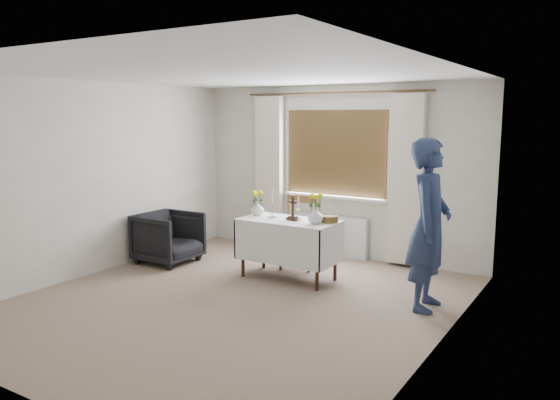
# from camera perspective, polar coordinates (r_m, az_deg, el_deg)

# --- Properties ---
(ground) EXTENTS (5.00, 5.00, 0.00)m
(ground) POSITION_cam_1_polar(r_m,az_deg,el_deg) (6.21, -4.74, -10.56)
(ground) COLOR gray
(ground) RESTS_ON ground
(altar_table) EXTENTS (1.24, 0.64, 0.76)m
(altar_table) POSITION_cam_1_polar(r_m,az_deg,el_deg) (6.93, 0.90, -5.18)
(altar_table) COLOR silver
(altar_table) RESTS_ON ground
(wooden_chair) EXTENTS (0.56, 0.56, 0.99)m
(wooden_chair) POSITION_cam_1_polar(r_m,az_deg,el_deg) (7.41, 1.94, -3.38)
(wooden_chair) COLOR #553A1D
(wooden_chair) RESTS_ON ground
(armchair) EXTENTS (0.80, 0.78, 0.72)m
(armchair) POSITION_cam_1_polar(r_m,az_deg,el_deg) (7.85, -11.57, -3.87)
(armchair) COLOR black
(armchair) RESTS_ON ground
(person) EXTENTS (0.50, 0.70, 1.83)m
(person) POSITION_cam_1_polar(r_m,az_deg,el_deg) (5.97, 15.32, -2.53)
(person) COLOR navy
(person) RESTS_ON ground
(radiator) EXTENTS (1.10, 0.10, 0.60)m
(radiator) POSITION_cam_1_polar(r_m,az_deg,el_deg) (8.12, 5.51, -3.73)
(radiator) COLOR silver
(radiator) RESTS_ON ground
(wooden_cross) EXTENTS (0.16, 0.13, 0.31)m
(wooden_cross) POSITION_cam_1_polar(r_m,az_deg,el_deg) (6.81, 1.35, -0.84)
(wooden_cross) COLOR black
(wooden_cross) RESTS_ON altar_table
(candlestick_left) EXTENTS (0.11, 0.11, 0.39)m
(candlestick_left) POSITION_cam_1_polar(r_m,az_deg,el_deg) (6.94, -0.81, -0.31)
(candlestick_left) COLOR silver
(candlestick_left) RESTS_ON altar_table
(candlestick_right) EXTENTS (0.10, 0.10, 0.31)m
(candlestick_right) POSITION_cam_1_polar(r_m,az_deg,el_deg) (6.72, 1.93, -0.95)
(candlestick_right) COLOR silver
(candlestick_right) RESTS_ON altar_table
(flower_vase_left) EXTENTS (0.20, 0.20, 0.18)m
(flower_vase_left) POSITION_cam_1_polar(r_m,az_deg,el_deg) (7.15, -2.36, -0.92)
(flower_vase_left) COLOR silver
(flower_vase_left) RESTS_ON altar_table
(flower_vase_right) EXTENTS (0.25, 0.25, 0.20)m
(flower_vase_right) POSITION_cam_1_polar(r_m,az_deg,el_deg) (6.61, 3.73, -1.63)
(flower_vase_right) COLOR silver
(flower_vase_right) RESTS_ON altar_table
(wicker_basket) EXTENTS (0.27, 0.27, 0.08)m
(wicker_basket) POSITION_cam_1_polar(r_m,az_deg,el_deg) (6.72, 5.16, -1.97)
(wicker_basket) COLOR brown
(wicker_basket) RESTS_ON altar_table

